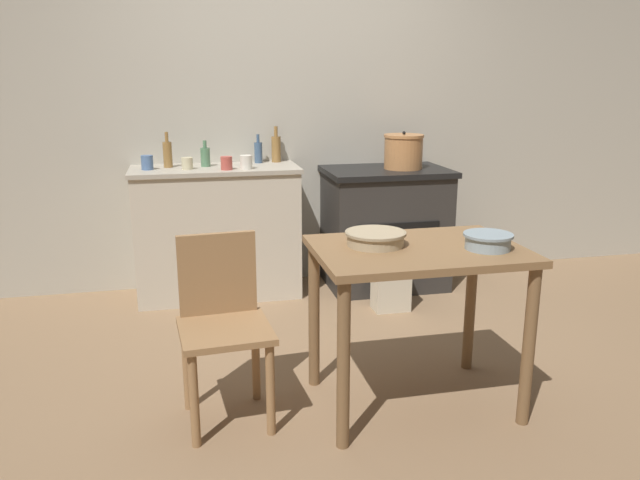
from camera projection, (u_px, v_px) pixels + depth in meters
The scene contains 18 objects.
ground_plane at pixel (336, 364), 3.46m from camera, with size 14.00×14.00×0.00m, color #896B4C.
wall_back at pixel (285, 113), 4.62m from camera, with size 8.00×0.07×2.55m.
counter_cabinet at pixel (218, 232), 4.45m from camera, with size 1.16×0.52×0.93m.
stove at pixel (385, 227), 4.66m from camera, with size 0.90×0.64×0.89m.
work_table at pixel (417, 275), 2.89m from camera, with size 0.95×0.68×0.79m.
chair at pixel (223, 321), 2.83m from camera, with size 0.43×0.43×0.85m.
flour_sack at pixel (391, 281), 4.21m from camera, with size 0.24×0.17×0.40m, color beige.
stock_pot at pixel (403, 152), 4.52m from camera, with size 0.29×0.29×0.27m.
mixing_bowl_large at pixel (375, 237), 2.87m from camera, with size 0.28×0.28×0.07m.
mixing_bowl_small at pixel (488, 240), 2.81m from camera, with size 0.22×0.22×0.07m.
bottle_far_left at pixel (168, 154), 4.29m from camera, with size 0.06×0.06×0.24m.
bottle_left at pixel (276, 148), 4.57m from camera, with size 0.07×0.07×0.26m.
bottle_mid_left at pixel (205, 156), 4.34m from camera, with size 0.07×0.07×0.18m.
bottle_center_left at pixel (258, 152), 4.52m from camera, with size 0.06×0.06×0.21m.
cup_center at pixel (147, 163), 4.20m from camera, with size 0.08×0.08×0.10m, color #4C6B99.
cup_center_right at pixel (187, 163), 4.22m from camera, with size 0.08×0.08×0.08m, color beige.
cup_mid_right at pixel (246, 162), 4.23m from camera, with size 0.08×0.08×0.09m, color silver.
cup_right at pixel (227, 163), 4.20m from camera, with size 0.08×0.08×0.09m, color #B74C42.
Camera 1 is at (-0.78, -3.07, 1.55)m, focal length 35.00 mm.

